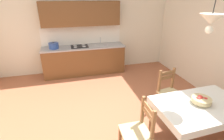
{
  "coord_description": "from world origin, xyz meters",
  "views": [
    {
      "loc": [
        -0.51,
        -2.65,
        2.32
      ],
      "look_at": [
        0.29,
        0.34,
        0.98
      ],
      "focal_mm": 27.25,
      "sensor_mm": 36.0,
      "label": 1
    }
  ],
  "objects": [
    {
      "name": "ground_plane",
      "position": [
        0.0,
        0.0,
        -0.05
      ],
      "size": [
        6.22,
        6.25,
        0.1
      ],
      "primitive_type": "cube",
      "color": "#A86042"
    },
    {
      "name": "dining_table",
      "position": [
        1.44,
        -0.84,
        0.63
      ],
      "size": [
        1.46,
        0.96,
        0.75
      ],
      "color": "brown",
      "rests_on": "ground_plane"
    },
    {
      "name": "wall_back",
      "position": [
        0.0,
        2.89,
        2.02
      ],
      "size": [
        6.22,
        0.12,
        4.05
      ],
      "primitive_type": "cube",
      "color": "silver",
      "rests_on": "ground_plane"
    },
    {
      "name": "dining_chair_kitchen_side",
      "position": [
        1.47,
        0.05,
        0.44
      ],
      "size": [
        0.48,
        0.48,
        0.93
      ],
      "color": "#D1BC89",
      "rests_on": "ground_plane"
    },
    {
      "name": "pendant_lamp",
      "position": [
        1.38,
        -0.72,
        2.03
      ],
      "size": [
        0.32,
        0.32,
        0.8
      ],
      "color": "black"
    },
    {
      "name": "fruit_bowl",
      "position": [
        1.44,
        -0.81,
        0.81
      ],
      "size": [
        0.3,
        0.3,
        0.12
      ],
      "color": "tan",
      "rests_on": "dining_table"
    },
    {
      "name": "dining_chair_tv_side",
      "position": [
        0.38,
        -0.83,
        0.44
      ],
      "size": [
        0.43,
        0.43,
        0.93
      ],
      "color": "#D1BC89",
      "rests_on": "ground_plane"
    },
    {
      "name": "kitchen_cabinetry",
      "position": [
        -0.05,
        2.55,
        0.86
      ],
      "size": [
        2.53,
        0.63,
        2.2
      ],
      "color": "brown",
      "rests_on": "ground_plane"
    }
  ]
}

